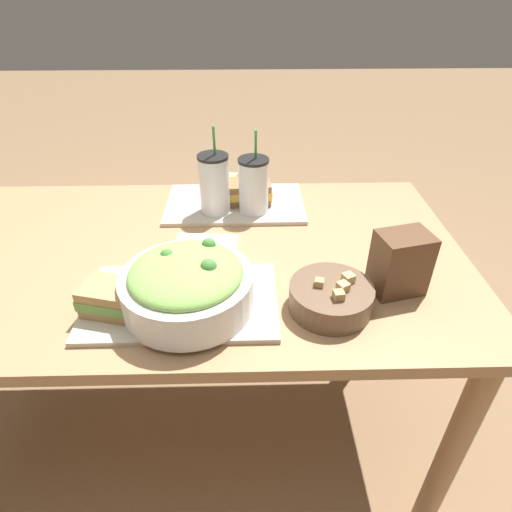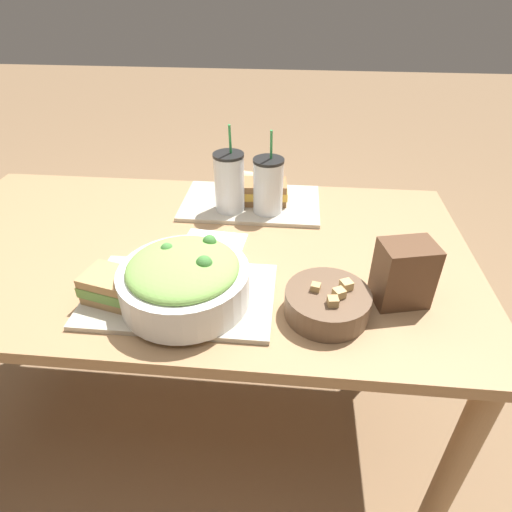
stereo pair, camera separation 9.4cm
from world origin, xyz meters
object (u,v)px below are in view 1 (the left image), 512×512
object	(u,v)px
baguette_near	(179,263)
napkin_folded	(205,246)
drink_cup_red	(254,187)
baguette_far	(222,181)
drink_cup_dark	(214,186)
salad_bowl	(187,284)
chip_bag	(400,263)
sandwich_far	(248,192)
sandwich_near	(115,298)
soup_bowl	(331,296)

from	to	relation	value
baguette_near	napkin_folded	distance (m)	0.15
drink_cup_red	baguette_far	bearing A→B (deg)	123.05
baguette_far	baguette_near	bearing A→B (deg)	-176.02
drink_cup_dark	napkin_folded	size ratio (longest dim) A/B	1.47
salad_bowl	baguette_far	distance (m)	0.57
chip_bag	sandwich_far	bearing A→B (deg)	114.66
sandwich_far	drink_cup_dark	world-z (taller)	drink_cup_dark
drink_cup_red	sandwich_near	bearing A→B (deg)	-124.48
sandwich_near	drink_cup_dark	bearing A→B (deg)	80.58
baguette_near	sandwich_far	bearing A→B (deg)	-30.13
soup_bowl	napkin_folded	distance (m)	0.38
soup_bowl	drink_cup_red	distance (m)	0.45
salad_bowl	soup_bowl	distance (m)	0.30
drink_cup_red	chip_bag	distance (m)	0.48
salad_bowl	sandwich_far	size ratio (longest dim) A/B	1.90
soup_bowl	drink_cup_red	world-z (taller)	drink_cup_red
baguette_near	sandwich_near	bearing A→B (deg)	131.59
sandwich_far	napkin_folded	distance (m)	0.26
baguette_near	sandwich_far	world-z (taller)	sandwich_far
napkin_folded	baguette_far	bearing A→B (deg)	83.81
baguette_far	drink_cup_dark	xyz separation A→B (m)	(-0.02, -0.15, 0.05)
sandwich_near	baguette_far	world-z (taller)	sandwich_near
sandwich_far	drink_cup_red	distance (m)	0.07
sandwich_far	napkin_folded	bearing A→B (deg)	-120.38
drink_cup_dark	napkin_folded	world-z (taller)	drink_cup_dark
drink_cup_dark	chip_bag	world-z (taller)	drink_cup_dark
baguette_near	drink_cup_dark	size ratio (longest dim) A/B	0.58
baguette_far	chip_bag	distance (m)	0.66
salad_bowl	drink_cup_dark	world-z (taller)	drink_cup_dark
salad_bowl	napkin_folded	size ratio (longest dim) A/B	1.60
napkin_folded	drink_cup_red	bearing A→B (deg)	52.70
napkin_folded	baguette_near	bearing A→B (deg)	-110.27
sandwich_near	sandwich_far	bearing A→B (deg)	73.99
baguette_near	napkin_folded	size ratio (longest dim) A/B	0.86
sandwich_near	baguette_near	world-z (taller)	sandwich_near
baguette_near	drink_cup_red	distance (m)	0.36
drink_cup_dark	drink_cup_red	size ratio (longest dim) A/B	1.05
sandwich_far	drink_cup_red	bearing A→B (deg)	-78.49
sandwich_near	napkin_folded	size ratio (longest dim) A/B	0.87
sandwich_far	napkin_folded	world-z (taller)	sandwich_far
sandwich_far	drink_cup_dark	xyz separation A→B (m)	(-0.10, -0.06, 0.05)
sandwich_far	chip_bag	distance (m)	0.54
soup_bowl	baguette_far	distance (m)	0.62
sandwich_far	chip_bag	xyz separation A→B (m)	(0.33, -0.42, 0.03)
drink_cup_dark	chip_bag	xyz separation A→B (m)	(0.43, -0.36, -0.02)
salad_bowl	baguette_far	world-z (taller)	salad_bowl
drink_cup_dark	salad_bowl	bearing A→B (deg)	-94.78
drink_cup_red	napkin_folded	xyz separation A→B (m)	(-0.13, -0.17, -0.09)
baguette_far	drink_cup_red	bearing A→B (deg)	-132.48
soup_bowl	chip_bag	distance (m)	0.18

